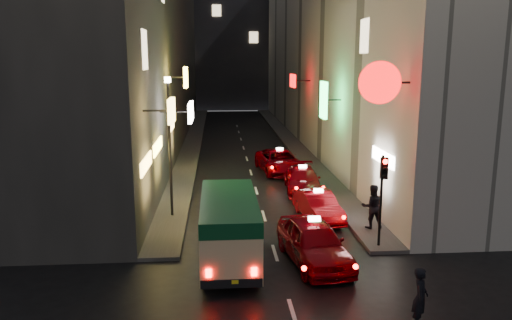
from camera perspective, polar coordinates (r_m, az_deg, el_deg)
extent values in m
cube|color=#3C3936|center=(43.46, -12.62, 13.69)|extent=(6.00, 52.00, 18.00)
cube|color=#FFCA59|center=(20.04, -9.63, 5.59)|extent=(0.18, 1.55, 0.96)
cube|color=white|center=(25.92, -7.47, 5.48)|extent=(0.18, 2.42, 0.97)
cube|color=yellow|center=(29.93, -8.04, 9.34)|extent=(0.18, 1.50, 1.22)
cube|color=#FFCA59|center=(20.58, -12.47, -0.38)|extent=(0.10, 2.91, 0.55)
cube|color=yellow|center=(24.49, -11.20, 1.55)|extent=(0.10, 3.15, 0.55)
cube|color=#FFCA59|center=(31.99, -9.63, 3.91)|extent=(0.10, 2.74, 0.55)
cube|color=#FFE5B2|center=(21.21, -12.64, 12.20)|extent=(0.06, 1.30, 1.60)
cube|color=#B0ADA1|center=(44.21, 9.01, 13.78)|extent=(6.00, 52.00, 18.00)
cylinder|color=#F20A0A|center=(18.98, 13.97, 8.59)|extent=(1.56, 0.18, 1.56)
cube|color=#32FF64|center=(28.91, 7.73, 6.81)|extent=(0.18, 1.33, 2.09)
cube|color=#F20A0A|center=(38.31, 4.23, 9.02)|extent=(0.18, 1.99, 0.98)
cube|color=white|center=(22.01, 14.33, 0.30)|extent=(0.10, 2.74, 0.55)
cube|color=#FFE5B2|center=(25.04, 12.30, 13.67)|extent=(0.06, 1.30, 1.60)
cube|color=#323136|center=(75.13, -2.92, 14.44)|extent=(30.00, 10.00, 22.00)
cube|color=#494644|center=(43.64, -7.23, 2.10)|extent=(1.50, 52.00, 0.15)
cube|color=#494644|center=(44.04, 3.89, 2.25)|extent=(1.50, 52.00, 0.15)
cube|color=beige|center=(17.72, -3.10, -7.59)|extent=(1.93, 5.48, 2.01)
cube|color=#0D4122|center=(17.48, -3.12, -5.19)|extent=(1.95, 5.50, 0.50)
cube|color=black|center=(17.92, -3.12, -6.70)|extent=(1.95, 3.29, 0.46)
cube|color=black|center=(15.56, -2.82, -13.85)|extent=(1.88, 0.19, 0.27)
cube|color=#FF0A05|center=(15.34, -5.44, -12.77)|extent=(0.16, 0.06, 0.26)
cube|color=#FF0A05|center=(15.37, -0.21, -12.66)|extent=(0.16, 0.06, 0.26)
cylinder|color=black|center=(19.71, -5.65, -8.72)|extent=(0.20, 0.69, 0.69)
cylinder|color=black|center=(16.50, 0.07, -12.81)|extent=(0.20, 0.69, 0.69)
imported|color=#760008|center=(17.97, 6.63, -8.91)|extent=(3.12, 5.92, 1.79)
cube|color=white|center=(17.65, 6.70, -5.90)|extent=(0.44, 0.24, 0.16)
sphere|color=#FF0A05|center=(15.49, 5.52, -12.23)|extent=(0.16, 0.16, 0.16)
sphere|color=#FF0A05|center=(15.83, 11.32, -11.87)|extent=(0.16, 0.16, 0.16)
imported|color=#760008|center=(22.70, 7.12, -4.98)|extent=(2.53, 4.83, 1.47)
cube|color=white|center=(22.48, 7.17, -2.97)|extent=(0.44, 0.24, 0.16)
sphere|color=#FF0A05|center=(20.61, 6.49, -6.62)|extent=(0.16, 0.16, 0.16)
sphere|color=#FF0A05|center=(20.89, 10.01, -6.48)|extent=(0.16, 0.16, 0.16)
imported|color=#760008|center=(27.27, 5.34, -2.06)|extent=(2.30, 4.96, 1.54)
cube|color=white|center=(27.08, 5.37, -0.29)|extent=(0.43, 0.21, 0.16)
sphere|color=#FF0A05|center=(25.05, 4.64, -3.22)|extent=(0.16, 0.16, 0.16)
sphere|color=#FF0A05|center=(25.30, 7.70, -3.14)|extent=(0.16, 0.16, 0.16)
imported|color=#760008|center=(31.80, 2.72, 0.05)|extent=(2.79, 5.48, 1.67)
cube|color=white|center=(31.62, 2.73, 1.70)|extent=(0.44, 0.23, 0.16)
sphere|color=#FF0A05|center=(29.39, 1.86, -0.84)|extent=(0.16, 0.16, 0.16)
sphere|color=#FF0A05|center=(29.58, 4.71, -0.79)|extent=(0.16, 0.16, 0.16)
imported|color=black|center=(14.54, 18.29, -14.30)|extent=(0.63, 0.74, 1.91)
imported|color=black|center=(21.45, 13.14, -4.87)|extent=(0.81, 0.52, 2.12)
cylinder|color=black|center=(19.34, 14.07, -4.57)|extent=(0.10, 0.10, 3.50)
cube|color=black|center=(18.87, 14.43, -0.92)|extent=(0.26, 0.18, 0.80)
sphere|color=#FF0A05|center=(18.71, 14.58, -0.19)|extent=(0.18, 0.18, 0.18)
sphere|color=black|center=(18.77, 14.54, -0.99)|extent=(0.17, 0.17, 0.17)
sphere|color=black|center=(18.82, 14.50, -1.80)|extent=(0.17, 0.17, 0.17)
cylinder|color=black|center=(22.47, -9.80, 1.10)|extent=(0.12, 0.12, 6.00)
cylinder|color=#FFE5BF|center=(22.13, -10.08, 9.02)|extent=(0.28, 0.28, 0.25)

